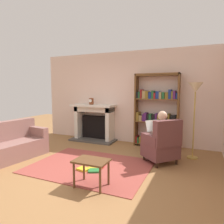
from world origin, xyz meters
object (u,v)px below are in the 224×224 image
at_px(side_table, 91,164).
at_px(armchair_reading, 162,144).
at_px(floor_lamp, 195,94).
at_px(seated_reader, 159,134).
at_px(mantel_clock, 91,101).
at_px(bookshelf, 156,112).
at_px(fireplace, 95,121).
at_px(sofa_floral, 7,146).

bearing_deg(side_table, armchair_reading, 60.33).
bearing_deg(floor_lamp, side_table, -124.18).
xyz_separation_m(armchair_reading, seated_reader, (-0.09, 0.08, 0.20)).
bearing_deg(mantel_clock, floor_lamp, -9.61).
distance_m(mantel_clock, side_table, 3.17).
relative_size(bookshelf, floor_lamp, 1.16).
bearing_deg(fireplace, seated_reader, -27.39).
height_order(mantel_clock, armchair_reading, mantel_clock).
height_order(bookshelf, sofa_floral, bookshelf).
bearing_deg(fireplace, mantel_clock, -117.35).
bearing_deg(seated_reader, mantel_clock, -72.11).
relative_size(fireplace, mantel_clock, 7.07).
bearing_deg(armchair_reading, floor_lamp, 179.34).
relative_size(armchair_reading, seated_reader, 0.85).
distance_m(fireplace, bookshelf, 1.95).
height_order(fireplace, sofa_floral, fireplace).
bearing_deg(fireplace, sofa_floral, -111.67).
bearing_deg(armchair_reading, mantel_clock, -72.90).
bearing_deg(bookshelf, floor_lamp, -32.62).
relative_size(mantel_clock, sofa_floral, 0.11).
distance_m(mantel_clock, floor_lamp, 3.01).
bearing_deg(armchair_reading, sofa_floral, -27.61).
distance_m(fireplace, seated_reader, 2.50).
bearing_deg(seated_reader, sofa_floral, -25.86).
xyz_separation_m(fireplace, seated_reader, (2.22, -1.15, 0.03)).
distance_m(bookshelf, sofa_floral, 3.81).
relative_size(mantel_clock, side_table, 0.35).
bearing_deg(sofa_floral, side_table, -90.96).
height_order(sofa_floral, side_table, sofa_floral).
xyz_separation_m(seated_reader, floor_lamp, (0.68, 0.55, 0.86)).
height_order(bookshelf, armchair_reading, bookshelf).
distance_m(fireplace, side_table, 3.12).
distance_m(bookshelf, floor_lamp, 1.29).
xyz_separation_m(sofa_floral, floor_lamp, (3.86, 1.80, 1.16)).
distance_m(fireplace, floor_lamp, 3.10).
height_order(seated_reader, floor_lamp, floor_lamp).
height_order(seated_reader, side_table, seated_reader).
relative_size(armchair_reading, sofa_floral, 0.54).
distance_m(mantel_clock, bookshelf, 1.98).
distance_m(fireplace, mantel_clock, 0.64).
bearing_deg(bookshelf, fireplace, -178.93).
height_order(mantel_clock, floor_lamp, floor_lamp).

